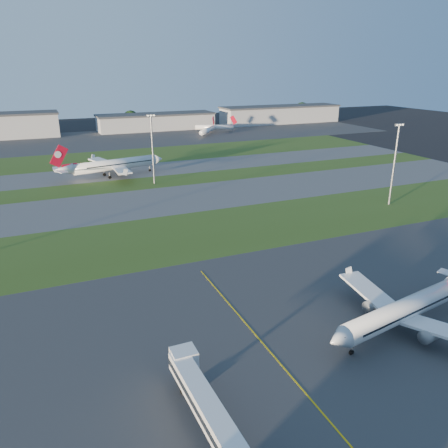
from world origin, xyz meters
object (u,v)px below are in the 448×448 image
airliner_parked (405,310)px  mini_jet_far (215,127)px  jet_bridge (216,425)px  light_mast_east (395,159)px  light_mast_centre (152,145)px  mini_jet_near (208,130)px  airliner_taxiing (115,165)px

airliner_parked → mini_jet_far: (59.68, 232.63, -0.56)m
jet_bridge → light_mast_east: bearing=37.4°
jet_bridge → light_mast_centre: (24.81, 123.24, 10.81)m
airliner_parked → mini_jet_near: (50.13, 220.79, -0.56)m
jet_bridge → airliner_taxiing: airliner_taxiing is taller
mini_jet_near → light_mast_centre: 126.22m
airliner_parked → mini_jet_near: 226.41m
airliner_taxiing → mini_jet_near: airliner_taxiing is taller
airliner_taxiing → light_mast_centre: 23.58m
airliner_parked → mini_jet_far: 240.16m
airliner_taxiing → mini_jet_far: (84.85, 102.21, -1.39)m
mini_jet_far → light_mast_east: (-10.35, -176.13, 11.53)m
mini_jet_far → light_mast_centre: size_ratio=1.06×
mini_jet_near → mini_jet_far: 15.21m
airliner_taxiing → mini_jet_far: bearing=-141.6°
jet_bridge → mini_jet_near: 247.91m
jet_bridge → airliner_parked: airliner_parked is taller
light_mast_east → airliner_taxiing: bearing=135.2°
airliner_parked → light_mast_east: bearing=39.1°
mini_jet_far → light_mast_east: 176.81m
mini_jet_near → mini_jet_far: same height
jet_bridge → mini_jet_far: bearing=68.0°
mini_jet_near → light_mast_east: light_mast_east is taller
light_mast_centre → jet_bridge: bearing=-101.4°
airliner_parked → airliner_taxiing: (-25.16, 130.41, 0.83)m
mini_jet_near → light_mast_east: 164.70m
airliner_taxiing → light_mast_east: bearing=123.3°
light_mast_centre → light_mast_east: 84.29m
jet_bridge → light_mast_centre: light_mast_centre is taller
mini_jet_near → light_mast_centre: light_mast_centre is taller
light_mast_centre → airliner_parked: bearing=-83.1°
airliner_taxiing → mini_jet_far: 132.85m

